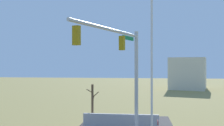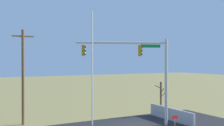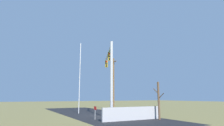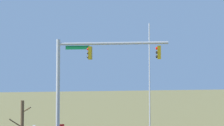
{
  "view_description": "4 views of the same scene",
  "coord_description": "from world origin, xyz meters",
  "px_view_note": "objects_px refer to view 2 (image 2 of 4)",
  "views": [
    {
      "loc": [
        -15.9,
        -1.25,
        5.31
      ],
      "look_at": [
        -0.58,
        0.52,
        5.39
      ],
      "focal_mm": 40.19,
      "sensor_mm": 36.0,
      "label": 1
    },
    {
      "loc": [
        -12.56,
        -19.63,
        5.84
      ],
      "look_at": [
        -1.89,
        0.34,
        5.64
      ],
      "focal_mm": 42.51,
      "sensor_mm": 36.0,
      "label": 2
    },
    {
      "loc": [
        19.67,
        -9.67,
        2.1
      ],
      "look_at": [
        -1.47,
        1.49,
        6.43
      ],
      "focal_mm": 30.28,
      "sensor_mm": 36.0,
      "label": 3
    },
    {
      "loc": [
        5.09,
        22.13,
        5.01
      ],
      "look_at": [
        -0.72,
        0.74,
        5.98
      ],
      "focal_mm": 49.14,
      "sensor_mm": 36.0,
      "label": 4
    }
  ],
  "objects_px": {
    "signal_mast": "(144,65)",
    "utility_pole": "(23,75)",
    "flagpole": "(92,76)",
    "open_sign": "(175,119)",
    "bare_tree": "(161,98)"
  },
  "relations": [
    {
      "from": "flagpole",
      "to": "bare_tree",
      "type": "xyz_separation_m",
      "value": [
        10.09,
        4.65,
        -2.9
      ]
    },
    {
      "from": "signal_mast",
      "to": "open_sign",
      "type": "height_order",
      "value": "signal_mast"
    },
    {
      "from": "signal_mast",
      "to": "open_sign",
      "type": "xyz_separation_m",
      "value": [
        1.57,
        -2.35,
        -4.55
      ]
    },
    {
      "from": "signal_mast",
      "to": "utility_pole",
      "type": "height_order",
      "value": "utility_pole"
    },
    {
      "from": "flagpole",
      "to": "utility_pole",
      "type": "xyz_separation_m",
      "value": [
        -3.71,
        7.16,
        -0.24
      ]
    },
    {
      "from": "signal_mast",
      "to": "utility_pole",
      "type": "relative_size",
      "value": 0.9
    },
    {
      "from": "signal_mast",
      "to": "flagpole",
      "type": "distance_m",
      "value": 5.96
    },
    {
      "from": "utility_pole",
      "to": "signal_mast",
      "type": "bearing_deg",
      "value": -30.58
    },
    {
      "from": "signal_mast",
      "to": "utility_pole",
      "type": "distance_m",
      "value": 10.97
    },
    {
      "from": "signal_mast",
      "to": "bare_tree",
      "type": "height_order",
      "value": "signal_mast"
    },
    {
      "from": "flagpole",
      "to": "open_sign",
      "type": "height_order",
      "value": "flagpole"
    },
    {
      "from": "flagpole",
      "to": "open_sign",
      "type": "relative_size",
      "value": 7.77
    },
    {
      "from": "utility_pole",
      "to": "bare_tree",
      "type": "xyz_separation_m",
      "value": [
        13.8,
        -2.51,
        -2.65
      ]
    },
    {
      "from": "flagpole",
      "to": "utility_pole",
      "type": "bearing_deg",
      "value": 117.39
    },
    {
      "from": "bare_tree",
      "to": "utility_pole",
      "type": "bearing_deg",
      "value": 169.68
    }
  ]
}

